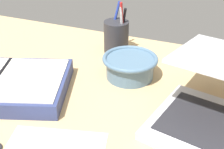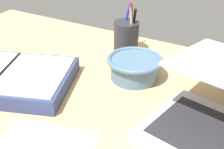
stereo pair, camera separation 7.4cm
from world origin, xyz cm
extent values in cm
cube|color=tan|center=(0.00, 0.00, 1.00)|extent=(140.00, 100.00, 2.00)
cube|color=#B7B7BC|center=(29.08, 7.56, 2.90)|extent=(34.98, 28.11, 1.80)
cube|color=#232328|center=(29.08, 7.56, 3.92)|extent=(30.07, 21.24, 0.24)
cylinder|color=slate|center=(2.04, 23.50, 4.80)|extent=(12.88, 12.88, 5.60)
torus|color=slate|center=(2.04, 23.50, 7.60)|extent=(15.16, 15.16, 1.21)
cylinder|color=#28282D|center=(-7.34, 37.02, 7.00)|extent=(7.79, 7.79, 10.00)
cylinder|color=black|center=(-5.82, 38.53, 9.86)|extent=(3.42, 3.46, 13.51)
cylinder|color=#233899|center=(-8.79, 38.60, 10.39)|extent=(3.48, 3.27, 14.60)
cylinder|color=#B21E1E|center=(-5.22, 36.69, 10.86)|extent=(1.12, 2.82, 15.71)
cylinder|color=#B7B7BC|center=(-5.28, 36.42, 10.15)|extent=(1.15, 1.99, 14.34)
cube|color=navy|center=(-26.29, 3.89, 3.95)|extent=(39.97, 32.84, 3.89)
cube|color=silver|center=(-18.47, 6.66, 6.04)|extent=(21.89, 24.73, 0.30)
cube|color=black|center=(-26.29, 3.89, 6.19)|extent=(7.64, 19.68, 0.30)
camera|label=1|loc=(25.70, -47.15, 46.21)|focal=50.00mm
camera|label=2|loc=(32.33, -43.97, 46.21)|focal=50.00mm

